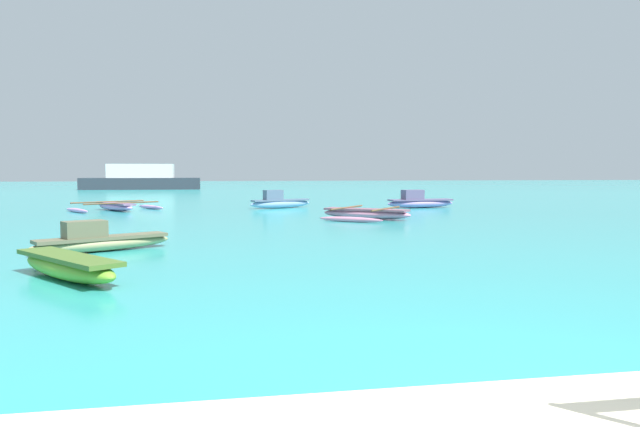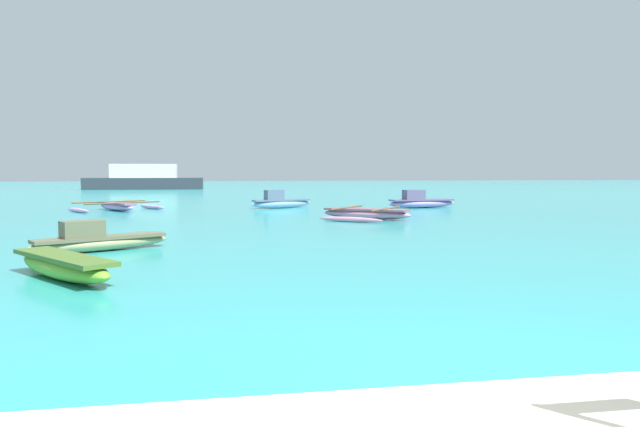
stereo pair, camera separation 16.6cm
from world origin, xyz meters
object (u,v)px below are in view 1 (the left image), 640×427
(moored_boat_3, at_px, (366,214))
(moored_boat_0, at_px, (419,201))
(moored_boat_4, at_px, (100,240))
(distant_ferry, at_px, (141,179))
(moored_boat_5, at_px, (279,202))
(moored_boat_1, at_px, (115,206))
(moored_boat_2, at_px, (68,266))

(moored_boat_3, bearing_deg, moored_boat_0, 92.38)
(moored_boat_4, bearing_deg, distant_ferry, 66.30)
(moored_boat_5, bearing_deg, moored_boat_3, -94.41)
(moored_boat_1, height_order, distant_ferry, distant_ferry)
(moored_boat_5, distance_m, distant_ferry, 37.25)
(moored_boat_1, relative_size, distant_ferry, 0.37)
(moored_boat_0, distance_m, moored_boat_3, 8.05)
(moored_boat_0, distance_m, distant_ferry, 40.97)
(moored_boat_3, distance_m, moored_boat_4, 11.73)
(moored_boat_3, relative_size, distant_ferry, 0.33)
(distant_ferry, bearing_deg, moored_boat_3, -71.58)
(moored_boat_0, xyz_separation_m, moored_boat_5, (-7.33, 0.95, 0.00))
(moored_boat_4, height_order, moored_boat_5, moored_boat_5)
(moored_boat_2, bearing_deg, moored_boat_4, 145.09)
(moored_boat_1, distance_m, moored_boat_2, 18.77)
(moored_boat_3, bearing_deg, distant_ferry, 145.70)
(moored_boat_1, xyz_separation_m, moored_boat_4, (2.23, -14.99, 0.06))
(moored_boat_0, distance_m, moored_boat_2, 22.38)
(moored_boat_2, distance_m, distant_ferry, 54.86)
(moored_boat_1, relative_size, moored_boat_5, 1.36)
(moored_boat_0, distance_m, moored_boat_5, 7.39)
(moored_boat_0, xyz_separation_m, moored_boat_3, (-4.61, -6.60, -0.11))
(distant_ferry, bearing_deg, moored_boat_2, -83.85)
(moored_boat_3, relative_size, moored_boat_5, 1.20)
(moored_boat_0, bearing_deg, moored_boat_2, -132.58)
(moored_boat_1, bearing_deg, moored_boat_4, -25.12)
(moored_boat_2, relative_size, moored_boat_4, 0.92)
(moored_boat_5, xyz_separation_m, distant_ferry, (-11.58, 35.39, 0.79))
(moored_boat_2, relative_size, moored_boat_5, 0.84)
(moored_boat_4, xyz_separation_m, distant_ferry, (-5.69, 50.92, 0.87))
(moored_boat_5, bearing_deg, moored_boat_1, 159.50)
(moored_boat_2, height_order, moored_boat_5, moored_boat_5)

